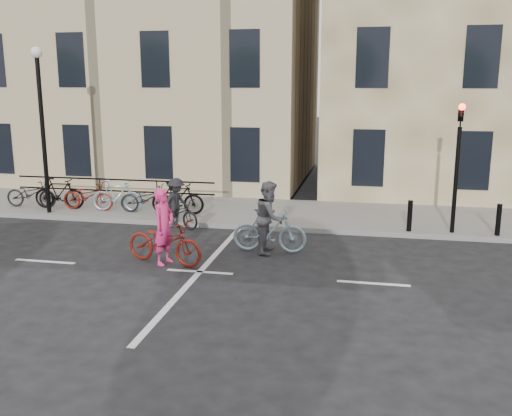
% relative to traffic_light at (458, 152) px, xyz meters
% --- Properties ---
extents(ground, '(120.00, 120.00, 0.00)m').
position_rel_traffic_light_xyz_m(ground, '(-6.20, -4.34, -2.45)').
color(ground, black).
rests_on(ground, ground).
extents(sidewalk, '(46.00, 4.00, 0.15)m').
position_rel_traffic_light_xyz_m(sidewalk, '(-10.20, 1.66, -2.38)').
color(sidewalk, slate).
rests_on(sidewalk, ground).
extents(building_east, '(14.00, 10.00, 12.00)m').
position_rel_traffic_light_xyz_m(building_east, '(2.80, 8.66, 3.70)').
color(building_east, '#8E7A55').
rests_on(building_east, sidewalk).
extents(building_west, '(20.00, 10.00, 10.00)m').
position_rel_traffic_light_xyz_m(building_west, '(-15.20, 8.66, 2.70)').
color(building_west, tan).
rests_on(building_west, sidewalk).
extents(traffic_light, '(0.18, 0.30, 3.90)m').
position_rel_traffic_light_xyz_m(traffic_light, '(0.00, 0.00, 0.00)').
color(traffic_light, black).
rests_on(traffic_light, sidewalk).
extents(lamp_post, '(0.36, 0.36, 5.28)m').
position_rel_traffic_light_xyz_m(lamp_post, '(-12.70, 0.06, 1.04)').
color(lamp_post, black).
rests_on(lamp_post, sidewalk).
extents(bollard_east, '(0.14, 0.14, 0.90)m').
position_rel_traffic_light_xyz_m(bollard_east, '(-1.20, -0.09, -1.85)').
color(bollard_east, black).
rests_on(bollard_east, sidewalk).
extents(bollard_west, '(0.14, 0.14, 0.90)m').
position_rel_traffic_light_xyz_m(bollard_west, '(1.20, -0.09, -1.85)').
color(bollard_west, black).
rests_on(bollard_west, sidewalk).
extents(parked_bikes, '(7.25, 1.23, 1.05)m').
position_rel_traffic_light_xyz_m(parked_bikes, '(-11.12, 0.70, -1.81)').
color(parked_bikes, black).
rests_on(parked_bikes, sidewalk).
extents(cyclist_pink, '(2.21, 1.24, 1.87)m').
position_rel_traffic_light_xyz_m(cyclist_pink, '(-7.22, -3.89, -1.81)').
color(cyclist_pink, maroon).
rests_on(cyclist_pink, ground).
extents(cyclist_grey, '(1.95, 0.92, 1.88)m').
position_rel_traffic_light_xyz_m(cyclist_grey, '(-4.87, -2.44, -1.69)').
color(cyclist_grey, '#839CAB').
rests_on(cyclist_grey, ground).
extents(cyclist_dark, '(1.80, 1.25, 1.52)m').
position_rel_traffic_light_xyz_m(cyclist_dark, '(-8.11, -0.44, -1.85)').
color(cyclist_dark, black).
rests_on(cyclist_dark, ground).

